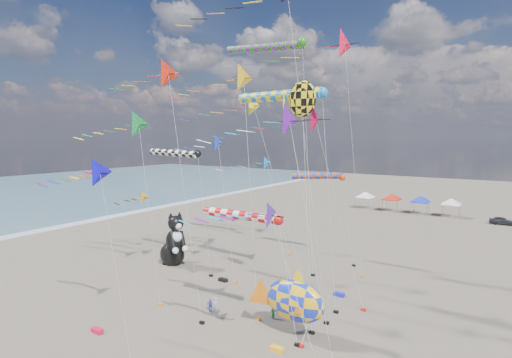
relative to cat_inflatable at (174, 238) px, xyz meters
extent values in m
cone|color=gold|center=(13.15, -6.08, 15.36)|extent=(2.16, 2.32, 2.39)
cylinder|color=#B2B2B2|center=(13.97, -6.08, 6.20)|extent=(1.68, 0.02, 18.33)
cube|color=black|center=(14.80, -6.08, -2.86)|extent=(0.36, 0.24, 0.20)
cone|color=red|center=(9.35, -8.86, 15.68)|extent=(2.24, 2.40, 2.47)
cylinder|color=#B2B2B2|center=(10.50, -8.86, 6.36)|extent=(2.32, 0.02, 18.64)
cube|color=black|center=(11.65, -8.86, -2.86)|extent=(0.36, 0.24, 0.20)
cone|color=orange|center=(-4.56, 0.68, 4.04)|extent=(1.41, 1.51, 1.55)
cylinder|color=#B2B2B2|center=(-3.20, 0.68, 0.54)|extent=(2.73, 0.02, 7.01)
cube|color=black|center=(-1.85, 0.68, -2.86)|extent=(0.36, 0.24, 0.20)
cone|color=#137B35|center=(4.53, -8.32, 11.89)|extent=(2.30, 2.46, 2.54)
cylinder|color=#B2B2B2|center=(5.59, -8.32, 4.46)|extent=(2.14, 0.02, 14.86)
cube|color=black|center=(6.64, -8.32, -2.86)|extent=(0.36, 0.24, 0.20)
cylinder|color=#B2B2B2|center=(18.27, -3.79, 9.34)|extent=(2.22, 0.02, 24.60)
cube|color=black|center=(19.37, -3.79, -2.86)|extent=(0.36, 0.24, 0.20)
cone|color=blue|center=(6.13, 9.84, 7.71)|extent=(1.67, 1.78, 1.84)
cylinder|color=#B2B2B2|center=(7.45, 9.84, 2.37)|extent=(2.65, 0.02, 10.68)
cube|color=black|center=(8.76, 9.84, -2.86)|extent=(0.36, 0.24, 0.20)
cone|color=#1009D4|center=(10.27, -15.57, 8.62)|extent=(1.84, 1.96, 2.02)
cylinder|color=#B2B2B2|center=(11.15, -15.57, 2.83)|extent=(1.79, 0.02, 11.59)
cone|color=#501D9D|center=(20.13, -12.74, 6.62)|extent=(1.64, 1.76, 1.81)
cylinder|color=#B2B2B2|center=(21.86, -12.74, 1.83)|extent=(3.47, 0.02, 9.59)
cone|color=#1734CC|center=(6.15, -0.89, 10.23)|extent=(1.65, 1.76, 1.82)
cylinder|color=#B2B2B2|center=(7.47, -0.89, 3.63)|extent=(2.67, 0.02, 13.19)
cube|color=black|center=(8.80, -0.89, -2.86)|extent=(0.36, 0.24, 0.20)
cone|color=#C60535|center=(17.34, -0.11, 12.25)|extent=(2.61, 2.79, 2.88)
cylinder|color=#B2B2B2|center=(19.14, -0.11, 4.64)|extent=(3.62, 0.02, 15.22)
cube|color=black|center=(20.94, -0.11, -2.86)|extent=(0.36, 0.24, 0.20)
cone|color=#F51335|center=(16.31, 7.35, 19.61)|extent=(2.93, 3.14, 3.23)
cylinder|color=#B2B2B2|center=(17.32, 7.35, 8.32)|extent=(2.05, 0.02, 22.58)
cube|color=black|center=(18.33, 7.35, -2.86)|extent=(0.36, 0.24, 0.20)
cone|color=#FBFA1D|center=(10.81, 2.20, 13.83)|extent=(2.13, 2.28, 2.35)
cylinder|color=#B2B2B2|center=(12.73, 2.20, 5.43)|extent=(3.86, 0.02, 16.80)
cube|color=black|center=(14.65, 2.20, -2.86)|extent=(0.36, 0.24, 0.20)
cone|color=#5F139A|center=(21.15, -11.17, 11.75)|extent=(1.91, 2.04, 2.10)
cylinder|color=#B2B2B2|center=(22.22, -11.17, 4.40)|extent=(2.17, 0.02, 14.72)
cylinder|color=blue|center=(13.89, -1.65, 14.17)|extent=(7.72, 0.87, 0.87)
sphere|color=blue|center=(17.75, -1.65, 14.17)|extent=(0.91, 0.91, 0.91)
cylinder|color=#B2B2B2|center=(18.50, -1.65, 5.60)|extent=(1.52, 0.02, 17.13)
cube|color=black|center=(19.25, -1.65, -2.86)|extent=(0.36, 0.24, 0.20)
cylinder|color=#248918|center=(8.33, 4.99, 19.86)|extent=(8.57, 0.82, 0.82)
sphere|color=#248918|center=(12.61, 4.99, 19.86)|extent=(0.86, 0.86, 0.86)
cylinder|color=#B2B2B2|center=(13.36, 4.99, 8.45)|extent=(1.52, 0.02, 22.82)
cube|color=black|center=(14.11, 4.99, -2.86)|extent=(0.36, 0.24, 0.20)
cylinder|color=black|center=(0.91, -0.71, 9.18)|extent=(6.62, 0.68, 0.68)
sphere|color=black|center=(4.22, -0.71, 9.18)|extent=(0.71, 0.71, 0.71)
cylinder|color=#B2B2B2|center=(4.97, -0.71, 3.11)|extent=(1.52, 0.02, 12.15)
cube|color=black|center=(5.72, -0.71, -2.86)|extent=(0.36, 0.24, 0.20)
cylinder|color=red|center=(14.47, -7.80, 5.35)|extent=(6.13, 0.64, 0.64)
sphere|color=red|center=(17.53, -7.80, 5.35)|extent=(0.68, 0.68, 0.68)
cylinder|color=#B2B2B2|center=(18.28, -7.80, 1.19)|extent=(1.52, 0.02, 8.32)
cube|color=black|center=(19.03, -7.80, -2.86)|extent=(0.36, 0.24, 0.20)
cylinder|color=#C7400E|center=(11.97, 10.15, 6.53)|extent=(5.94, 0.70, 0.70)
sphere|color=#C7400E|center=(14.94, 10.15, 6.53)|extent=(0.73, 0.73, 0.73)
cylinder|color=#B2B2B2|center=(15.69, 10.15, 1.78)|extent=(1.52, 0.02, 9.50)
cube|color=black|center=(16.44, 10.15, -2.86)|extent=(0.36, 0.24, 0.20)
ellipsoid|color=yellow|center=(17.11, -3.73, 13.60)|extent=(2.20, 0.40, 2.64)
cone|color=yellow|center=(15.61, -3.73, 13.60)|extent=(0.12, 1.80, 1.80)
cylinder|color=#B2B2B2|center=(18.11, -4.73, 5.32)|extent=(2.03, 2.03, 16.56)
cube|color=black|center=(19.11, -5.73, -2.86)|extent=(0.36, 0.24, 0.20)
ellipsoid|color=#1430C7|center=(18.30, -6.78, -0.37)|extent=(4.68, 2.46, 2.97)
cone|color=orange|center=(15.73, -6.78, -0.37)|extent=(2.17, 0.46, 2.18)
cone|color=yellow|center=(18.49, -6.78, 1.11)|extent=(1.58, 0.35, 1.58)
cylinder|color=#B2B2B2|center=(19.39, -7.28, -1.91)|extent=(0.23, 1.04, 2.12)
cube|color=red|center=(19.30, -7.78, -2.86)|extent=(0.36, 0.24, 0.20)
imported|color=gray|center=(11.87, -7.48, -2.15)|extent=(0.70, 0.69, 1.62)
imported|color=#228035|center=(15.62, -5.30, -2.45)|extent=(0.63, 0.60, 1.03)
imported|color=#2431B2|center=(10.77, -6.85, -2.46)|extent=(0.59, 0.58, 1.00)
cube|color=#141CCD|center=(18.18, 1.65, -2.81)|extent=(0.90, 0.44, 0.30)
cube|color=red|center=(6.34, -13.96, -2.81)|extent=(0.90, 0.44, 0.30)
cube|color=black|center=(7.55, -1.11, -2.81)|extent=(0.90, 0.44, 0.30)
cube|color=#FFAA15|center=(18.22, -9.07, -2.81)|extent=(0.90, 0.44, 0.30)
cube|color=white|center=(6.29, 44.71, -0.71)|extent=(3.00, 3.00, 0.15)
pyramid|color=white|center=(6.29, 44.71, 0.34)|extent=(4.20, 4.20, 1.00)
cylinder|color=#999999|center=(4.99, 43.41, -1.86)|extent=(0.08, 0.08, 2.20)
cylinder|color=#999999|center=(7.59, 43.41, -1.86)|extent=(0.08, 0.08, 2.20)
cylinder|color=#999999|center=(4.99, 46.01, -1.86)|extent=(0.08, 0.08, 2.20)
cylinder|color=#999999|center=(7.59, 46.01, -1.86)|extent=(0.08, 0.08, 2.20)
cube|color=red|center=(11.29, 44.71, -0.71)|extent=(3.00, 3.00, 0.15)
pyramid|color=red|center=(11.29, 44.71, 0.34)|extent=(4.20, 4.20, 1.00)
cylinder|color=#999999|center=(9.99, 43.41, -1.86)|extent=(0.08, 0.08, 2.20)
cylinder|color=#999999|center=(12.59, 43.41, -1.86)|extent=(0.08, 0.08, 2.20)
cylinder|color=#999999|center=(9.99, 46.01, -1.86)|extent=(0.08, 0.08, 2.20)
cylinder|color=#999999|center=(12.59, 46.01, -1.86)|extent=(0.08, 0.08, 2.20)
cube|color=#142EC9|center=(16.29, 44.71, -0.71)|extent=(3.00, 3.00, 0.15)
pyramid|color=#142EC9|center=(16.29, 44.71, 0.34)|extent=(4.20, 4.20, 1.00)
cylinder|color=#999999|center=(14.99, 43.41, -1.86)|extent=(0.08, 0.08, 2.20)
cylinder|color=#999999|center=(17.59, 43.41, -1.86)|extent=(0.08, 0.08, 2.20)
cylinder|color=#999999|center=(14.99, 46.01, -1.86)|extent=(0.08, 0.08, 2.20)
cylinder|color=#999999|center=(17.59, 46.01, -1.86)|extent=(0.08, 0.08, 2.20)
cube|color=silver|center=(21.29, 44.71, -0.71)|extent=(3.00, 3.00, 0.15)
pyramid|color=silver|center=(21.29, 44.71, 0.34)|extent=(4.20, 4.20, 1.00)
cylinder|color=#999999|center=(19.99, 43.41, -1.86)|extent=(0.08, 0.08, 2.20)
cylinder|color=#999999|center=(22.59, 43.41, -1.86)|extent=(0.08, 0.08, 2.20)
cylinder|color=#999999|center=(19.99, 46.01, -1.86)|extent=(0.08, 0.08, 2.20)
cylinder|color=#999999|center=(22.59, 46.01, -1.86)|extent=(0.08, 0.08, 2.20)
imported|color=#26262D|center=(28.95, 42.71, -2.34)|extent=(3.75, 1.74, 1.24)
camera|label=1|loc=(30.57, -30.23, 10.85)|focal=28.00mm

